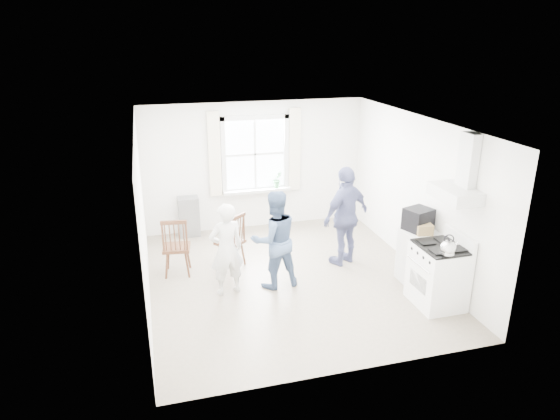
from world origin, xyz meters
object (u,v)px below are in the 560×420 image
object	(u,v)px
low_cabinet	(418,257)
person_mid	(274,240)
gas_stove	(438,275)
person_right	(346,216)
stereo_stack	(418,219)
person_left	(226,249)
windsor_chair_a	(235,235)
windsor_chair_b	(175,241)

from	to	relation	value
low_cabinet	person_mid	world-z (taller)	person_mid
person_mid	gas_stove	bearing A→B (deg)	144.32
gas_stove	low_cabinet	bearing A→B (deg)	84.32
low_cabinet	person_right	size ratio (longest dim) A/B	0.51
gas_stove	person_mid	world-z (taller)	person_mid
stereo_stack	person_right	xyz separation A→B (m)	(-0.84, 0.92, -0.20)
gas_stove	person_right	distance (m)	1.91
gas_stove	person_left	distance (m)	3.20
windsor_chair_a	person_right	world-z (taller)	person_right
windsor_chair_a	stereo_stack	bearing A→B (deg)	-24.36
low_cabinet	windsor_chair_a	size ratio (longest dim) A/B	0.91
windsor_chair_b	person_mid	bearing A→B (deg)	-26.21
person_left	person_right	world-z (taller)	person_right
person_right	windsor_chair_b	bearing A→B (deg)	-30.42
windsor_chair_b	person_mid	xyz separation A→B (m)	(1.49, -0.73, 0.17)
windsor_chair_b	gas_stove	bearing A→B (deg)	-27.67
person_mid	person_left	bearing A→B (deg)	-4.34
gas_stove	person_right	world-z (taller)	person_right
low_cabinet	person_left	size ratio (longest dim) A/B	0.61
stereo_stack	windsor_chair_a	size ratio (longest dim) A/B	0.49
person_mid	person_right	bearing A→B (deg)	-167.73
windsor_chair_b	person_left	xyz separation A→B (m)	(0.72, -0.77, 0.11)
stereo_stack	person_left	world-z (taller)	person_left
gas_stove	windsor_chair_b	size ratio (longest dim) A/B	1.08
person_mid	person_right	world-z (taller)	person_right
stereo_stack	windsor_chair_b	distance (m)	3.94
windsor_chair_a	person_mid	world-z (taller)	person_mid
windsor_chair_b	person_right	xyz separation A→B (m)	(2.89, -0.24, 0.25)
gas_stove	stereo_stack	world-z (taller)	stereo_stack
windsor_chair_a	windsor_chair_b	xyz separation A→B (m)	(-1.00, -0.08, 0.03)
stereo_stack	person_mid	xyz separation A→B (m)	(-2.25, 0.43, -0.27)
stereo_stack	windsor_chair_b	size ratio (longest dim) A/B	0.47
stereo_stack	person_right	distance (m)	1.26
gas_stove	person_mid	distance (m)	2.52
person_mid	person_right	distance (m)	1.49
windsor_chair_a	person_right	distance (m)	1.94
low_cabinet	person_right	world-z (taller)	person_right
low_cabinet	windsor_chair_a	distance (m)	3.06
gas_stove	person_right	bearing A→B (deg)	115.13
low_cabinet	windsor_chair_b	size ratio (longest dim) A/B	0.87
windsor_chair_a	person_mid	distance (m)	0.97
gas_stove	low_cabinet	distance (m)	0.70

